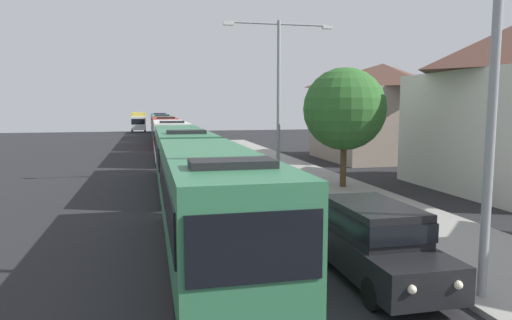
# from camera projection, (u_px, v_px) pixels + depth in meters

# --- Properties ---
(bus_lead) EXTENTS (2.58, 10.62, 3.21)m
(bus_lead) POSITION_uv_depth(u_px,v_px,m) (213.00, 202.00, 12.70)
(bus_lead) COLOR #33724C
(bus_lead) RESTS_ON ground_plane
(bus_second_in_line) EXTENTS (2.58, 11.92, 3.21)m
(bus_second_in_line) POSITION_uv_depth(u_px,v_px,m) (181.00, 155.00, 24.58)
(bus_second_in_line) COLOR #33724C
(bus_second_in_line) RESTS_ON ground_plane
(bus_middle) EXTENTS (2.58, 11.02, 3.21)m
(bus_middle) POSITION_uv_depth(u_px,v_px,m) (170.00, 139.00, 37.06)
(bus_middle) COLOR silver
(bus_middle) RESTS_ON ground_plane
(bus_fourth_in_line) EXTENTS (2.58, 11.16, 3.21)m
(bus_fourth_in_line) POSITION_uv_depth(u_px,v_px,m) (165.00, 131.00, 48.85)
(bus_fourth_in_line) COLOR maroon
(bus_fourth_in_line) RESTS_ON ground_plane
(bus_rear) EXTENTS (2.58, 12.19, 3.21)m
(bus_rear) POSITION_uv_depth(u_px,v_px,m) (162.00, 126.00, 61.06)
(bus_rear) COLOR #33724C
(bus_rear) RESTS_ON ground_plane
(bus_tail_end) EXTENTS (2.58, 11.65, 3.21)m
(bus_tail_end) POSITION_uv_depth(u_px,v_px,m) (159.00, 122.00, 73.75)
(bus_tail_end) COLOR #284C8C
(bus_tail_end) RESTS_ON ground_plane
(white_suv) EXTENTS (1.86, 5.05, 1.90)m
(white_suv) POSITION_uv_depth(u_px,v_px,m) (374.00, 239.00, 11.46)
(white_suv) COLOR black
(white_suv) RESTS_ON ground_plane
(box_truck_oncoming) EXTENTS (2.35, 8.18, 3.15)m
(box_truck_oncoming) POSITION_uv_depth(u_px,v_px,m) (139.00, 121.00, 79.51)
(box_truck_oncoming) COLOR white
(box_truck_oncoming) RESTS_ON ground_plane
(streetlamp_near) EXTENTS (5.86, 0.28, 8.26)m
(streetlamp_near) POSITION_uv_depth(u_px,v_px,m) (495.00, 62.00, 9.65)
(streetlamp_near) COLOR gray
(streetlamp_near) RESTS_ON sidewalk
(streetlamp_mid) EXTENTS (6.14, 0.28, 8.76)m
(streetlamp_mid) POSITION_uv_depth(u_px,v_px,m) (279.00, 84.00, 25.62)
(streetlamp_mid) COLOR gray
(streetlamp_mid) RESTS_ON sidewalk
(roadside_tree) EXTENTS (4.19, 4.19, 6.08)m
(roadside_tree) POSITION_uv_depth(u_px,v_px,m) (344.00, 109.00, 23.55)
(roadside_tree) COLOR #4C3823
(roadside_tree) RESTS_ON sidewalk
(house_distant_gabled) EXTENTS (9.29, 9.20, 7.61)m
(house_distant_gabled) POSITION_uv_depth(u_px,v_px,m) (381.00, 111.00, 37.04)
(house_distant_gabled) COLOR gray
(house_distant_gabled) RESTS_ON ground_plane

